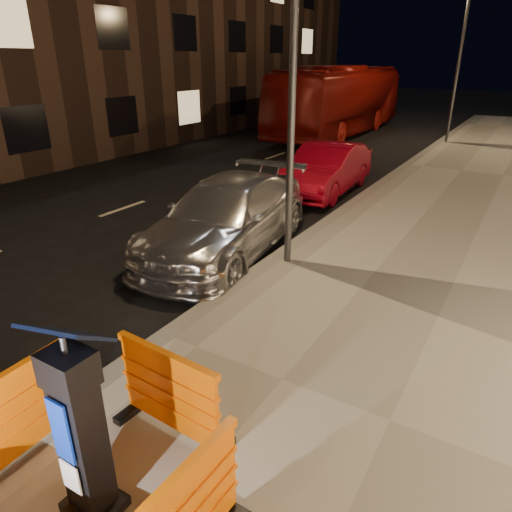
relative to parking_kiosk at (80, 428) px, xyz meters
The scene contains 11 objects.
ground_plane 2.72m from the parking_kiosk, 118.91° to the left, with size 120.00×120.00×0.00m, color black.
sidewalk 2.99m from the parking_kiosk, 51.36° to the left, with size 6.00×60.00×0.15m, color #99968B.
kerb 2.70m from the parking_kiosk, 118.91° to the left, with size 0.30×60.00×0.15m, color slate.
parking_kiosk is the anchor object (origin of this frame).
barrier_back 1.02m from the parking_kiosk, 90.00° to the left, with size 1.21×0.50×0.95m, color #F66903.
barrier_kerbside 1.02m from the parking_kiosk, behind, with size 1.21×0.50×0.95m, color #F66903.
car_silver 5.92m from the parking_kiosk, 114.04° to the left, with size 1.95×4.81×1.40m, color silver.
car_red 10.63m from the parking_kiosk, 103.28° to the left, with size 1.44×4.12×1.36m, color maroon.
bus_doubledecker 21.78m from the parking_kiosk, 106.75° to the left, with size 2.71×11.58×3.22m, color maroon.
street_lamp_mid 5.73m from the parking_kiosk, 100.59° to the left, with size 0.12×0.12×6.00m, color #3F3F44.
street_lamp_far 20.36m from the parking_kiosk, 92.76° to the left, with size 0.12×0.12×6.00m, color #3F3F44.
Camera 1 is at (3.69, -3.76, 3.52)m, focal length 32.00 mm.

